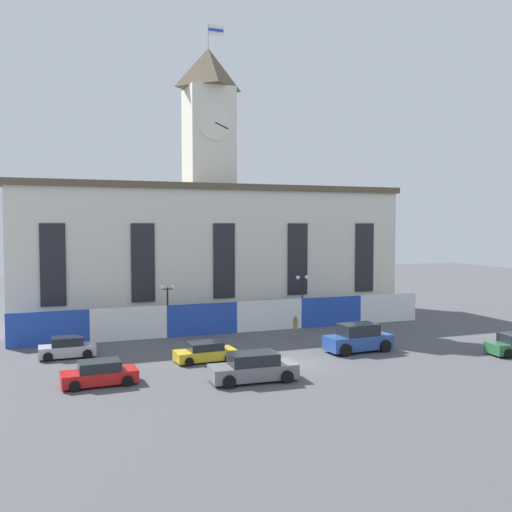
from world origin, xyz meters
TOP-DOWN VIEW (x-y plane):
  - ground_plane at (0.00, 0.00)m, footprint 160.00×160.00m
  - civic_building at (0.00, 20.84)m, footprint 38.45×10.60m
  - banner_fence at (0.00, 12.08)m, footprint 37.51×0.12m
  - street_lamp_far_left at (-6.01, 12.80)m, footprint 1.26×0.36m
  - street_lamp_far_right at (6.68, 12.80)m, footprint 1.26×0.36m
  - car_blue_van at (6.13, 1.81)m, footprint 5.19×2.58m
  - car_red_sedan at (-12.92, -0.56)m, footprint 4.46×2.25m
  - car_yellow_coupe at (-5.45, 2.91)m, footprint 4.28×2.28m
  - car_silver_hatch at (-14.42, 7.45)m, footprint 3.90×2.01m
  - car_gray_pickup at (-4.08, -3.03)m, footprint 5.38×2.54m
  - pedestrian at (3.96, 8.35)m, footprint 0.51×0.51m

SIDE VIEW (x-z plane):
  - ground_plane at x=0.00m, z-range 0.00..0.00m
  - car_yellow_coupe at x=-5.45m, z-range -0.05..1.30m
  - car_red_sedan at x=-12.92m, z-range -0.05..1.40m
  - car_silver_hatch at x=-14.42m, z-range -0.06..1.44m
  - car_gray_pickup at x=-4.08m, z-range -0.07..1.68m
  - car_blue_van at x=6.13m, z-range -0.09..2.01m
  - pedestrian at x=3.96m, z-range 0.08..1.91m
  - banner_fence at x=0.00m, z-range 0.00..2.73m
  - street_lamp_far_left at x=-6.01m, z-range 1.05..5.42m
  - street_lamp_far_right at x=6.68m, z-range 1.11..5.89m
  - civic_building at x=0.00m, z-range -7.31..22.25m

